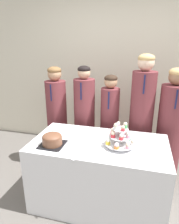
# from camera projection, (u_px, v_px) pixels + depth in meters

# --- Properties ---
(wall_back) EXTENTS (9.00, 0.06, 2.70)m
(wall_back) POSITION_uv_depth(u_px,v_px,m) (119.00, 69.00, 3.24)
(wall_back) COLOR beige
(wall_back) RESTS_ON ground_plane
(table) EXTENTS (1.41, 0.76, 0.76)m
(table) POSITION_uv_depth(u_px,v_px,m) (99.00, 173.00, 2.20)
(table) COLOR white
(table) RESTS_ON ground_plane
(round_cake) EXTENTS (0.24, 0.24, 0.13)m
(round_cake) POSITION_uv_depth(u_px,v_px,m) (52.00, 139.00, 2.00)
(round_cake) COLOR black
(round_cake) RESTS_ON table
(cake_knife) EXTENTS (0.25, 0.14, 0.01)m
(cake_knife) POSITION_uv_depth(u_px,v_px,m) (61.00, 153.00, 1.86)
(cake_knife) COLOR silver
(cake_knife) RESTS_ON table
(cupcake_stand) EXTENTS (0.30, 0.30, 0.26)m
(cupcake_stand) POSITION_uv_depth(u_px,v_px,m) (120.00, 136.00, 1.95)
(cupcake_stand) COLOR silver
(cupcake_stand) RESTS_ON table
(student_0) EXTENTS (0.28, 0.29, 1.45)m
(student_0) POSITION_uv_depth(u_px,v_px,m) (57.00, 120.00, 2.87)
(student_0) COLOR brown
(student_0) RESTS_ON ground_plane
(student_1) EXTENTS (0.28, 0.29, 1.47)m
(student_1) POSITION_uv_depth(u_px,v_px,m) (84.00, 123.00, 2.77)
(student_1) COLOR brown
(student_1) RESTS_ON ground_plane
(student_2) EXTENTS (0.24, 0.25, 1.37)m
(student_2) POSITION_uv_depth(u_px,v_px,m) (109.00, 127.00, 2.69)
(student_2) COLOR brown
(student_2) RESTS_ON ground_plane
(student_3) EXTENTS (0.30, 0.30, 1.63)m
(student_3) POSITION_uv_depth(u_px,v_px,m) (141.00, 122.00, 2.56)
(student_3) COLOR brown
(student_3) RESTS_ON ground_plane
(student_4) EXTENTS (0.32, 0.32, 1.48)m
(student_4) POSITION_uv_depth(u_px,v_px,m) (169.00, 131.00, 2.50)
(student_4) COLOR brown
(student_4) RESTS_ON ground_plane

